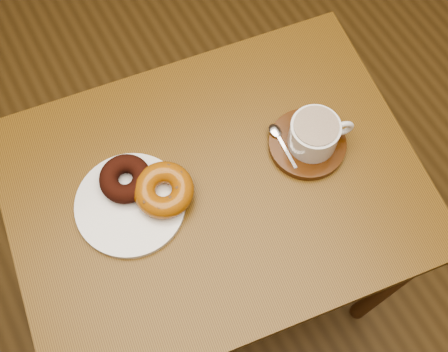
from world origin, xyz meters
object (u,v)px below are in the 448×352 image
donut_plate (130,204)px  coffee_cup (315,134)px  saucer (307,144)px  cafe_table (215,207)px

donut_plate → coffee_cup: bearing=-9.2°
coffee_cup → saucer: bearing=171.4°
coffee_cup → donut_plate: bearing=-171.4°
cafe_table → donut_plate: donut_plate is taller
donut_plate → coffee_cup: coffee_cup is taller
cafe_table → coffee_cup: size_ratio=6.96×
saucer → coffee_cup: coffee_cup is taller
donut_plate → cafe_table: bearing=-14.4°
donut_plate → coffee_cup: size_ratio=1.68×
donut_plate → saucer: (0.35, -0.05, 0.00)m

